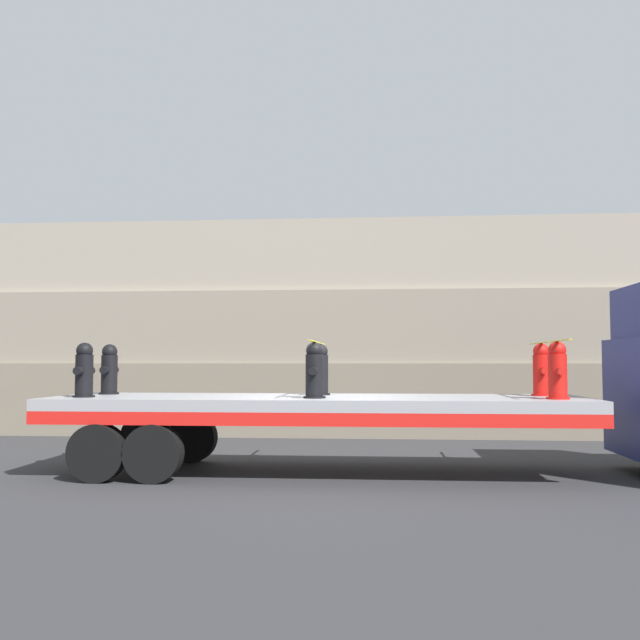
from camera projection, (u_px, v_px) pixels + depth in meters
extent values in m
plane|color=#2D2D30|center=(317.00, 473.00, 11.58)|extent=(120.00, 120.00, 0.00)
cube|color=#706656|center=(340.00, 398.00, 18.36)|extent=(60.00, 3.00, 1.78)
cube|color=gray|center=(340.00, 329.00, 18.62)|extent=(60.00, 3.00, 1.78)
cube|color=gray|center=(340.00, 262.00, 18.87)|extent=(60.00, 3.00, 1.78)
cube|color=gray|center=(317.00, 402.00, 11.65)|extent=(8.64, 2.44, 0.18)
cube|color=red|center=(310.00, 420.00, 10.46)|extent=(8.64, 0.08, 0.20)
cube|color=red|center=(323.00, 409.00, 12.81)|extent=(8.64, 0.08, 0.20)
cylinder|color=black|center=(153.00, 453.00, 10.68)|extent=(0.88, 0.30, 0.88)
cylinder|color=black|center=(192.00, 438.00, 12.91)|extent=(0.88, 0.30, 0.88)
cylinder|color=black|center=(97.00, 453.00, 10.75)|extent=(0.88, 0.30, 0.88)
cylinder|color=black|center=(146.00, 437.00, 12.98)|extent=(0.88, 0.30, 0.88)
cylinder|color=black|center=(84.00, 396.00, 11.42)|extent=(0.35, 0.35, 0.03)
cylinder|color=black|center=(84.00, 376.00, 11.44)|extent=(0.28, 0.28, 0.69)
sphere|color=black|center=(85.00, 351.00, 11.47)|extent=(0.27, 0.27, 0.27)
cylinder|color=black|center=(79.00, 371.00, 11.23)|extent=(0.13, 0.16, 0.13)
cylinder|color=black|center=(90.00, 371.00, 11.67)|extent=(0.13, 0.16, 0.13)
cylinder|color=black|center=(109.00, 393.00, 12.49)|extent=(0.35, 0.35, 0.03)
cylinder|color=black|center=(109.00, 375.00, 12.51)|extent=(0.28, 0.28, 0.69)
sphere|color=black|center=(110.00, 352.00, 12.53)|extent=(0.27, 0.27, 0.27)
cylinder|color=black|center=(105.00, 370.00, 12.30)|extent=(0.13, 0.16, 0.13)
cylinder|color=black|center=(114.00, 370.00, 12.73)|extent=(0.13, 0.16, 0.13)
cylinder|color=black|center=(314.00, 397.00, 11.12)|extent=(0.35, 0.35, 0.03)
cylinder|color=black|center=(314.00, 376.00, 11.14)|extent=(0.28, 0.28, 0.69)
sphere|color=black|center=(314.00, 350.00, 11.16)|extent=(0.27, 0.27, 0.27)
cylinder|color=black|center=(313.00, 371.00, 10.92)|extent=(0.13, 0.16, 0.13)
cylinder|color=black|center=(316.00, 371.00, 11.36)|extent=(0.13, 0.16, 0.13)
cylinder|color=black|center=(320.00, 394.00, 12.19)|extent=(0.35, 0.35, 0.03)
cylinder|color=black|center=(320.00, 375.00, 12.20)|extent=(0.28, 0.28, 0.69)
sphere|color=black|center=(320.00, 351.00, 12.23)|extent=(0.27, 0.27, 0.27)
cylinder|color=black|center=(319.00, 370.00, 11.99)|extent=(0.13, 0.16, 0.13)
cylinder|color=black|center=(321.00, 370.00, 12.43)|extent=(0.13, 0.16, 0.13)
cylinder|color=red|center=(558.00, 398.00, 10.81)|extent=(0.35, 0.35, 0.03)
cylinder|color=red|center=(558.00, 377.00, 10.83)|extent=(0.28, 0.28, 0.69)
sphere|color=red|center=(557.00, 350.00, 10.86)|extent=(0.27, 0.27, 0.27)
cylinder|color=red|center=(561.00, 371.00, 10.62)|extent=(0.13, 0.16, 0.13)
cylinder|color=red|center=(554.00, 371.00, 11.06)|extent=(0.13, 0.16, 0.13)
cylinder|color=red|center=(542.00, 395.00, 11.88)|extent=(0.35, 0.35, 0.03)
cylinder|color=red|center=(542.00, 375.00, 11.90)|extent=(0.28, 0.28, 0.69)
sphere|color=red|center=(541.00, 351.00, 11.92)|extent=(0.27, 0.27, 0.27)
cylinder|color=red|center=(545.00, 371.00, 11.69)|extent=(0.13, 0.16, 0.13)
cylinder|color=red|center=(539.00, 370.00, 12.12)|extent=(0.13, 0.16, 0.13)
cube|color=yellow|center=(317.00, 343.00, 11.70)|extent=(0.05, 2.64, 0.01)
cube|color=yellow|center=(549.00, 342.00, 11.40)|extent=(0.05, 2.64, 0.01)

